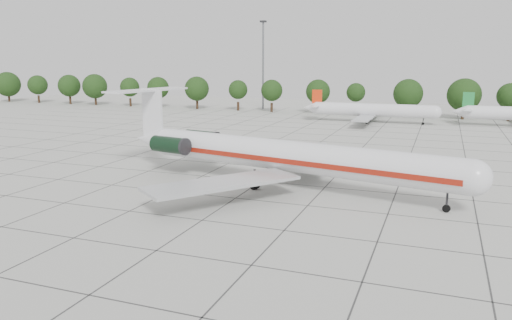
% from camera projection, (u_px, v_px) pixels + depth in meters
% --- Properties ---
extents(ground, '(260.00, 260.00, 0.00)m').
position_uv_depth(ground, '(236.00, 198.00, 53.75)').
color(ground, beige).
rests_on(ground, ground).
extents(apron_joints, '(170.00, 170.00, 0.02)m').
position_uv_depth(apron_joints, '(279.00, 170.00, 67.50)').
color(apron_joints, '#383838').
rests_on(apron_joints, ground).
extents(main_airliner, '(45.55, 35.40, 10.79)m').
position_uv_depth(main_airliner, '(272.00, 154.00, 58.51)').
color(main_airliner, silver).
rests_on(main_airliner, ground).
extents(bg_airliner_c, '(28.24, 27.20, 7.40)m').
position_uv_depth(bg_airliner_c, '(372.00, 110.00, 116.13)').
color(bg_airliner_c, silver).
rests_on(bg_airliner_c, ground).
extents(tree_line, '(249.86, 8.44, 10.22)m').
position_uv_depth(tree_line, '(318.00, 92.00, 134.53)').
color(tree_line, '#332114').
rests_on(tree_line, ground).
extents(floodlight_mast, '(1.60, 1.60, 25.45)m').
position_uv_depth(floodlight_mast, '(263.00, 60.00, 145.60)').
color(floodlight_mast, slate).
rests_on(floodlight_mast, ground).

